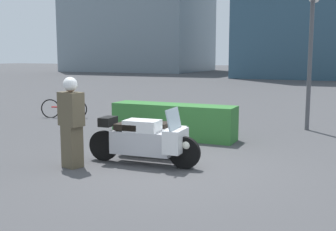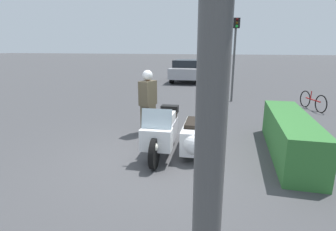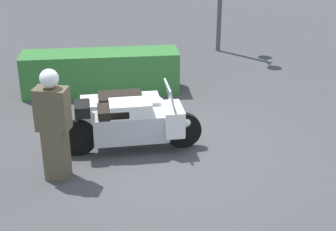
{
  "view_description": "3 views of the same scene",
  "coord_description": "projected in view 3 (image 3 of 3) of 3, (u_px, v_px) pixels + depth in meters",
  "views": [
    {
      "loc": [
        3.14,
        -7.2,
        2.14
      ],
      "look_at": [
        -0.12,
        0.14,
        0.98
      ],
      "focal_mm": 45.0,
      "sensor_mm": 36.0,
      "label": 1
    },
    {
      "loc": [
        4.8,
        1.4,
        2.32
      ],
      "look_at": [
        -0.45,
        0.12,
        0.89
      ],
      "focal_mm": 28.0,
      "sensor_mm": 36.0,
      "label": 2
    },
    {
      "loc": [
        -0.83,
        -7.62,
        4.08
      ],
      "look_at": [
        -0.0,
        -0.15,
        0.67
      ],
      "focal_mm": 55.0,
      "sensor_mm": 36.0,
      "label": 3
    }
  ],
  "objects": [
    {
      "name": "ground_plane",
      "position": [
        167.0,
        148.0,
        8.67
      ],
      "size": [
        160.0,
        160.0,
        0.0
      ],
      "primitive_type": "plane",
      "color": "#424244"
    },
    {
      "name": "police_motorcycle",
      "position": [
        131.0,
        116.0,
        8.75
      ],
      "size": [
        2.36,
        1.34,
        1.14
      ],
      "rotation": [
        0.0,
        0.0,
        0.05
      ],
      "color": "black",
      "rests_on": "ground"
    },
    {
      "name": "officer_rider",
      "position": [
        54.0,
        123.0,
        7.45
      ],
      "size": [
        0.53,
        0.41,
        1.73
      ],
      "rotation": [
        0.0,
        0.0,
        1.29
      ],
      "color": "brown",
      "rests_on": "ground"
    },
    {
      "name": "hedge_bush_curbside",
      "position": [
        101.0,
        72.0,
        10.83
      ],
      "size": [
        3.26,
        0.76,
        0.88
      ],
      "primitive_type": "cube",
      "color": "#337033",
      "rests_on": "ground"
    }
  ]
}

